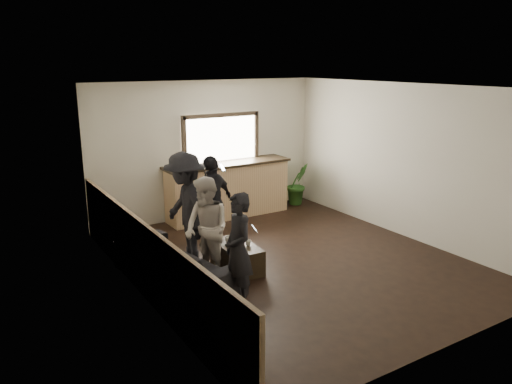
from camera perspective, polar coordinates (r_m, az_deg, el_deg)
ground at (r=8.27m, az=4.09°, el=-7.84°), size 5.00×6.00×0.01m
room_shell at (r=7.42m, az=-0.31°, el=1.48°), size 5.01×6.01×2.80m
bar_counter at (r=10.39m, az=-3.26°, el=0.66°), size 2.70×0.68×2.13m
sofa at (r=7.49m, az=-9.10°, el=-7.81°), size 1.29×2.35×0.65m
coffee_table at (r=7.86m, az=-2.18°, el=-7.43°), size 0.57×0.96×0.41m
cup_a at (r=7.84m, az=-3.08°, el=-5.46°), size 0.15×0.15×0.10m
cup_b at (r=7.73m, az=-0.91°, el=-5.83°), size 0.12×0.12×0.09m
potted_plant at (r=11.33m, az=4.79°, el=0.95°), size 0.52×0.43×0.94m
person_a at (r=6.63m, az=-2.04°, el=-6.56°), size 0.49×0.61×1.53m
person_b at (r=7.39m, az=-5.64°, el=-4.25°), size 0.72×0.85×1.55m
person_c at (r=7.99m, az=-8.04°, el=-1.87°), size 0.72×1.20×1.81m
person_d at (r=8.63m, az=-4.99°, el=-1.15°), size 1.03×0.75×1.63m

